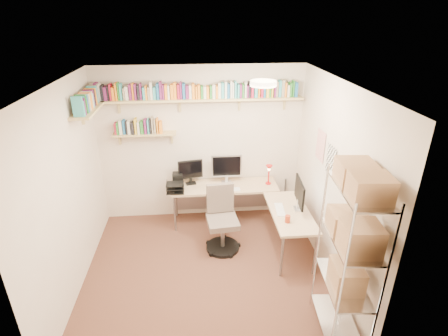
{
  "coord_description": "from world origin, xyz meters",
  "views": [
    {
      "loc": [
        -0.09,
        -3.72,
        3.21
      ],
      "look_at": [
        0.29,
        0.55,
        1.27
      ],
      "focal_mm": 28.0,
      "sensor_mm": 36.0,
      "label": 1
    }
  ],
  "objects": [
    {
      "name": "corner_desk",
      "position": [
        0.47,
        1.0,
        0.65
      ],
      "size": [
        2.01,
        1.7,
        1.14
      ],
      "color": "tan",
      "rests_on": "ground"
    },
    {
      "name": "wall_shelves",
      "position": [
        -0.43,
        1.3,
        2.03
      ],
      "size": [
        3.12,
        1.09,
        0.8
      ],
      "color": "tan",
      "rests_on": "ground"
    },
    {
      "name": "wire_rack",
      "position": [
        1.36,
        -1.11,
        1.33
      ],
      "size": [
        0.46,
        0.83,
        1.98
      ],
      "rotation": [
        0.0,
        0.0,
        -0.09
      ],
      "color": "silver",
      "rests_on": "ground"
    },
    {
      "name": "office_chair",
      "position": [
        0.25,
        0.52,
        0.41
      ],
      "size": [
        0.51,
        0.52,
        0.97
      ],
      "rotation": [
        0.0,
        0.0,
        0.1
      ],
      "color": "black",
      "rests_on": "ground"
    },
    {
      "name": "room_shell",
      "position": [
        0.0,
        0.0,
        1.55
      ],
      "size": [
        3.24,
        3.04,
        2.52
      ],
      "color": "beige",
      "rests_on": "ground"
    },
    {
      "name": "ground",
      "position": [
        0.0,
        0.0,
        0.0
      ],
      "size": [
        3.2,
        3.2,
        0.0
      ],
      "primitive_type": "plane",
      "color": "#48281F",
      "rests_on": "ground"
    }
  ]
}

